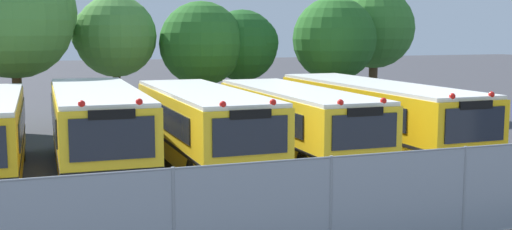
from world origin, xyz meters
The scene contains 12 objects.
ground_plane centered at (0.00, 0.00, 0.00)m, with size 160.00×160.00×0.00m, color #38383D.
school_bus_1 centered at (-3.29, 0.09, 1.46)m, with size 2.73×9.79×2.78m.
school_bus_2 centered at (0.02, -0.27, 1.40)m, with size 2.63×9.58×2.66m.
school_bus_3 centered at (3.33, -0.19, 1.37)m, with size 2.51×9.82×2.59m.
school_bus_4 centered at (6.60, 0.18, 1.41)m, with size 2.79×11.23×2.68m.
tree_2 centered at (-5.48, 8.53, 4.96)m, with size 5.01×4.85×7.29m.
tree_3 centered at (-1.56, 9.81, 4.18)m, with size 3.86×3.74×6.05m.
tree_4 centered at (2.66, 9.55, 3.85)m, with size 4.02×4.02×5.83m.
tree_5 centered at (4.83, 9.72, 3.74)m, with size 3.51×3.51×5.46m.
tree_6 centered at (9.36, 8.89, 4.03)m, with size 4.19×4.19×6.12m.
tree_7 centered at (12.05, 10.07, 4.48)m, with size 4.26×4.26×6.70m.
chainlink_fence centered at (0.35, -9.05, 1.02)m, with size 19.17×0.07×1.97m.
Camera 1 is at (-5.23, -20.35, 4.43)m, focal length 45.25 mm.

